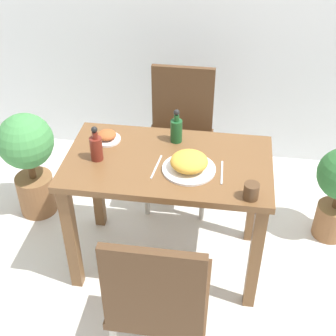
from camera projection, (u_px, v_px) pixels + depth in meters
ground_plane at (168, 258)px, 2.81m from camera, size 16.00×16.00×0.00m
dining_table at (168, 180)px, 2.45m from camera, size 1.06×0.60×0.73m
chair_near at (158, 297)px, 1.96m from camera, size 0.42×0.42×0.90m
chair_far at (180, 130)px, 3.02m from camera, size 0.42×0.42×0.90m
food_plate at (189, 163)px, 2.28m from camera, size 0.27×0.27×0.09m
side_plate at (107, 136)px, 2.51m from camera, size 0.15×0.15×0.06m
drink_cup at (251, 191)px, 2.11m from camera, size 0.07×0.07×0.08m
sauce_bottle at (96, 147)px, 2.34m from camera, size 0.06×0.06×0.19m
condiment_bottle at (176, 129)px, 2.48m from camera, size 0.06×0.06×0.19m
fork_utensil at (156, 167)px, 2.33m from camera, size 0.03×0.20×0.00m
spoon_utensil at (222, 172)px, 2.29m from camera, size 0.01×0.19×0.00m
potted_plant_left at (29, 157)px, 2.91m from camera, size 0.34×0.34×0.72m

